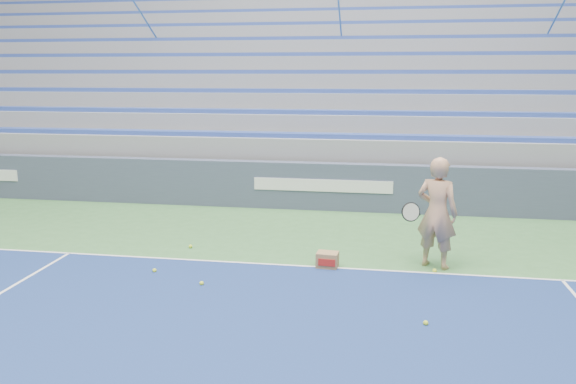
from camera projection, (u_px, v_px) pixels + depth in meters
The scene contains 9 objects.
sponsor_barrier at pixel (323, 186), 13.04m from camera, with size 30.00×0.32×1.10m.
bleachers at pixel (341, 97), 18.18m from camera, with size 31.00×9.15×7.30m.
tennis_player at pixel (437, 213), 9.10m from camera, with size 1.00×0.96×1.84m.
ball_box at pixel (327, 260), 9.23m from camera, with size 0.37×0.30×0.26m.
tennis_ball_0 at pixel (190, 246), 10.26m from camera, with size 0.07×0.07×0.07m, color #CFE22E.
tennis_ball_1 at pixel (155, 270), 9.02m from camera, with size 0.07×0.07×0.07m, color #CFE22E.
tennis_ball_2 at pixel (426, 323), 7.14m from camera, with size 0.07×0.07×0.07m, color #CFE22E.
tennis_ball_3 at pixel (435, 271), 9.01m from camera, with size 0.07×0.07×0.07m, color #CFE22E.
tennis_ball_4 at pixel (202, 283), 8.47m from camera, with size 0.07×0.07×0.07m, color #CFE22E.
Camera 1 is at (1.24, 3.14, 3.17)m, focal length 35.00 mm.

